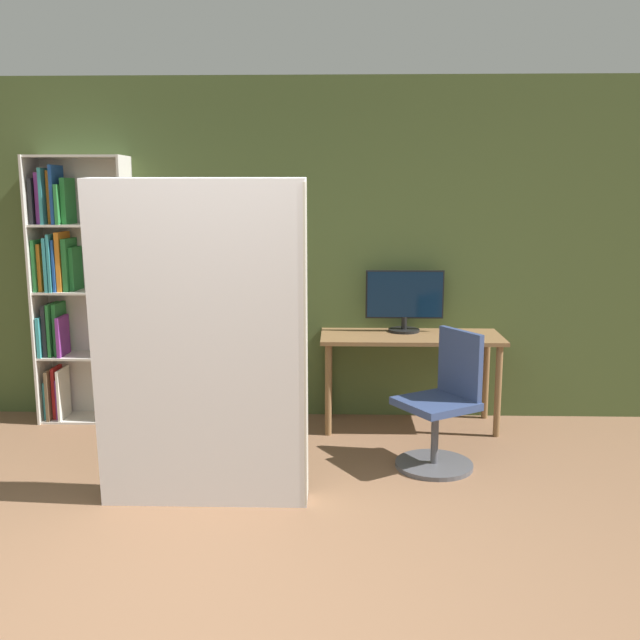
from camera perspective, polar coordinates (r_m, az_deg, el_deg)
wall_back at (r=5.75m, az=-4.46°, el=5.52°), size 8.00×0.06×2.70m
desk at (r=5.55m, az=7.28°, el=-2.21°), size 1.39×0.56×0.73m
monitor at (r=5.62m, az=6.78°, el=1.71°), size 0.61×0.25×0.49m
office_chair at (r=4.85m, az=9.72°, el=-7.34°), size 0.61×0.61×0.92m
bookshelf at (r=5.97m, az=-19.17°, el=2.62°), size 0.75×0.34×2.09m
mattress_near at (r=4.12m, az=-9.42°, el=-2.10°), size 1.21×0.29×1.90m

